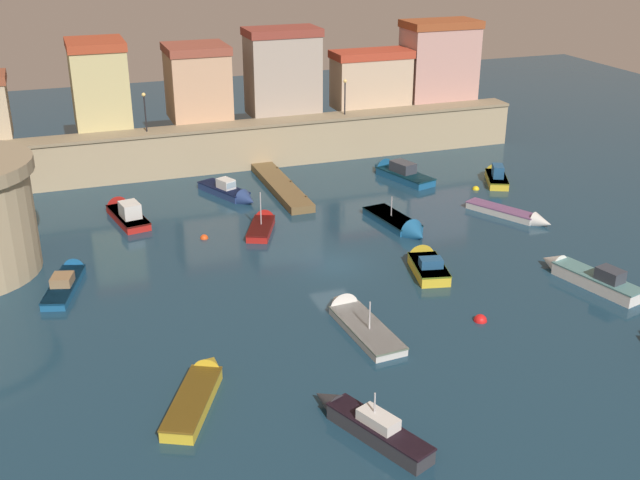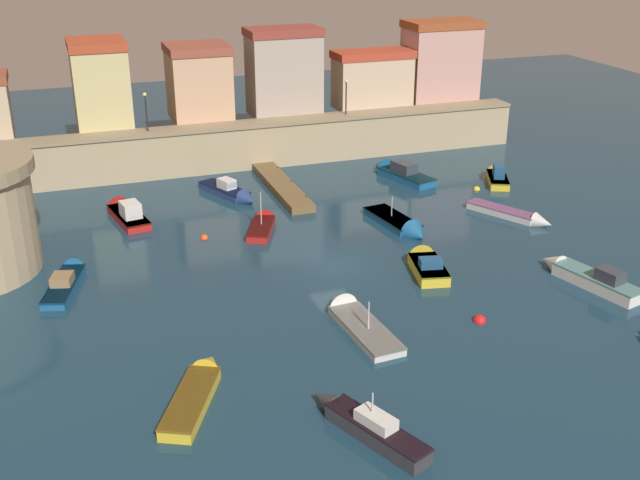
{
  "view_description": "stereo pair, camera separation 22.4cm",
  "coord_description": "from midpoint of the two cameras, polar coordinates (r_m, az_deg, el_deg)",
  "views": [
    {
      "loc": [
        -15.83,
        -42.06,
        20.82
      ],
      "look_at": [
        0.0,
        2.51,
        0.73
      ],
      "focal_mm": 43.49,
      "sensor_mm": 36.0,
      "label": 1
    },
    {
      "loc": [
        -15.61,
        -42.14,
        20.82
      ],
      "look_at": [
        0.0,
        2.51,
        0.73
      ],
      "focal_mm": 43.49,
      "sensor_mm": 36.0,
      "label": 2
    }
  ],
  "objects": [
    {
      "name": "moored_boat_0",
      "position": [
        34.36,
        3.27,
        -13.31
      ],
      "size": [
        3.66,
        6.58,
        2.41
      ],
      "rotation": [
        0.0,
        0.0,
        1.97
      ],
      "color": "#333338",
      "rests_on": "ground"
    },
    {
      "name": "moored_boat_8",
      "position": [
        49.61,
        18.92,
        -2.49
      ],
      "size": [
        3.11,
        7.15,
        1.82
      ],
      "rotation": [
        0.0,
        0.0,
        1.82
      ],
      "color": "white",
      "rests_on": "ground"
    },
    {
      "name": "mooring_buoy_1",
      "position": [
        43.85,
        11.56,
        -5.85
      ],
      "size": [
        0.74,
        0.74,
        0.74
      ],
      "primitive_type": "sphere",
      "color": "red",
      "rests_on": "ground"
    },
    {
      "name": "quay_wall",
      "position": [
        68.62,
        -5.59,
        6.97
      ],
      "size": [
        51.22,
        2.65,
        3.96
      ],
      "color": "tan",
      "rests_on": "ground"
    },
    {
      "name": "moored_boat_10",
      "position": [
        49.51,
        -18.17,
        -2.67
      ],
      "size": [
        3.2,
        6.82,
        1.48
      ],
      "rotation": [
        0.0,
        0.0,
        1.29
      ],
      "color": "#195689",
      "rests_on": "ground"
    },
    {
      "name": "moored_boat_7",
      "position": [
        55.42,
        -4.34,
        1.21
      ],
      "size": [
        3.41,
        5.32,
        3.35
      ],
      "rotation": [
        0.0,
        0.0,
        1.15
      ],
      "color": "red",
      "rests_on": "ground"
    },
    {
      "name": "moored_boat_4",
      "position": [
        42.82,
        2.4,
        -5.72
      ],
      "size": [
        2.33,
        7.2,
        2.71
      ],
      "rotation": [
        0.0,
        0.0,
        1.64
      ],
      "color": "silver",
      "rests_on": "ground"
    },
    {
      "name": "old_town_backdrop",
      "position": [
        70.73,
        -5.92,
        11.73
      ],
      "size": [
        50.05,
        5.77,
        7.69
      ],
      "color": "#C3AE8C",
      "rests_on": "ground"
    },
    {
      "name": "quay_lamp_0",
      "position": [
        66.15,
        -12.88,
        9.61
      ],
      "size": [
        0.32,
        0.32,
        3.25
      ],
      "color": "black",
      "rests_on": "quay_wall"
    },
    {
      "name": "mooring_buoy_0",
      "position": [
        64.34,
        11.29,
        3.67
      ],
      "size": [
        0.56,
        0.56,
        0.56
      ],
      "primitive_type": "sphere",
      "color": "yellow",
      "rests_on": "ground"
    },
    {
      "name": "moored_boat_3",
      "position": [
        58.71,
        14.01,
        1.83
      ],
      "size": [
        4.29,
        6.58,
        1.23
      ],
      "rotation": [
        0.0,
        0.0,
        -1.08
      ],
      "color": "silver",
      "rests_on": "ground"
    },
    {
      "name": "moored_boat_1",
      "position": [
        49.22,
        7.65,
        -1.69
      ],
      "size": [
        2.79,
        5.15,
        1.77
      ],
      "rotation": [
        0.0,
        0.0,
        1.35
      ],
      "color": "gold",
      "rests_on": "ground"
    },
    {
      "name": "moored_boat_11",
      "position": [
        61.61,
        -6.64,
        3.49
      ],
      "size": [
        3.92,
        6.41,
        1.76
      ],
      "rotation": [
        0.0,
        0.0,
        -1.16
      ],
      "color": "navy",
      "rests_on": "ground"
    },
    {
      "name": "quay_lamp_1",
      "position": [
        70.35,
        1.76,
        10.91
      ],
      "size": [
        0.32,
        0.32,
        3.17
      ],
      "color": "black",
      "rests_on": "quay_wall"
    },
    {
      "name": "moored_boat_2",
      "position": [
        55.25,
        5.97,
        1.06
      ],
      "size": [
        2.77,
        6.74,
        2.61
      ],
      "rotation": [
        0.0,
        0.0,
        -1.43
      ],
      "color": "#195689",
      "rests_on": "ground"
    },
    {
      "name": "ground_plane",
      "position": [
        49.53,
        0.84,
        -1.85
      ],
      "size": [
        124.85,
        124.85,
        0.0
      ],
      "primitive_type": "plane",
      "color": "#19384C"
    },
    {
      "name": "moored_boat_5",
      "position": [
        58.9,
        -14.32,
        2.04
      ],
      "size": [
        2.9,
        6.83,
        2.19
      ],
      "rotation": [
        0.0,
        0.0,
        1.76
      ],
      "color": "red",
      "rests_on": "ground"
    },
    {
      "name": "pier_dock",
      "position": [
        62.97,
        -2.99,
        3.96
      ],
      "size": [
        1.9,
        11.6,
        0.7
      ],
      "color": "brown",
      "rests_on": "ground"
    },
    {
      "name": "mooring_buoy_2",
      "position": [
        54.13,
        -8.63,
        0.12
      ],
      "size": [
        0.57,
        0.57,
        0.57
      ],
      "primitive_type": "sphere",
      "color": "#EA4C19",
      "rests_on": "ground"
    },
    {
      "name": "moored_boat_12",
      "position": [
        66.37,
        5.55,
        5.03
      ],
      "size": [
        3.71,
        7.08,
        2.07
      ],
      "rotation": [
        0.0,
        0.0,
        1.86
      ],
      "color": "#195689",
      "rests_on": "ground"
    },
    {
      "name": "moored_boat_6",
      "position": [
        37.14,
        -9.08,
        -10.77
      ],
      "size": [
        4.26,
        6.55,
        1.42
      ],
      "rotation": [
        0.0,
        0.0,
        1.11
      ],
      "color": "gold",
      "rests_on": "ground"
    },
    {
      "name": "moored_boat_9",
      "position": [
        66.75,
        12.71,
        4.68
      ],
      "size": [
        3.53,
        5.34,
        2.0
      ],
      "rotation": [
        0.0,
        0.0,
        1.14
      ],
      "color": "gold",
      "rests_on": "ground"
    }
  ]
}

